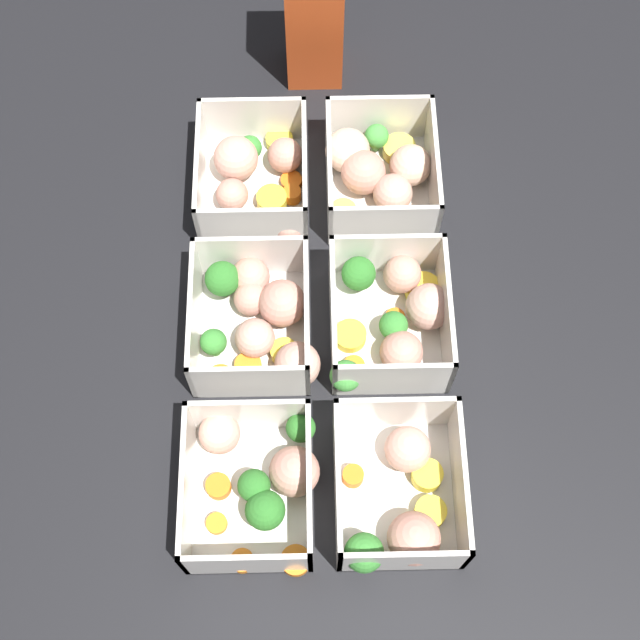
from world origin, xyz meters
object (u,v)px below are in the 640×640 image
(container_far_right, at_px, (401,498))
(juice_carton, at_px, (315,12))
(container_far_center, at_px, (394,316))
(container_near_left, at_px, (256,175))
(container_near_center, at_px, (259,319))
(container_far_left, at_px, (378,172))
(container_near_right, at_px, (259,480))

(container_far_right, xyz_separation_m, juice_carton, (-0.55, -0.07, 0.07))
(container_far_right, relative_size, juice_carton, 0.80)
(container_far_center, bearing_deg, container_far_right, -1.08)
(container_near_left, xyz_separation_m, container_far_right, (0.37, 0.14, 0.00))
(container_near_center, xyz_separation_m, container_far_left, (-0.18, 0.13, -0.00))
(container_far_right, bearing_deg, container_far_left, -179.24)
(juice_carton, bearing_deg, container_near_center, -10.29)
(container_near_left, xyz_separation_m, container_near_right, (0.35, 0.01, 0.00))
(container_near_center, bearing_deg, container_near_right, 0.38)
(container_near_center, height_order, container_far_center, same)
(container_near_left, height_order, container_far_center, same)
(container_near_left, relative_size, juice_carton, 0.82)
(container_near_left, xyz_separation_m, container_far_left, (-0.00, 0.14, 0.00))
(container_near_left, distance_m, container_far_left, 0.14)
(container_near_center, relative_size, container_near_right, 0.96)
(container_near_left, xyz_separation_m, juice_carton, (-0.17, 0.07, 0.07))
(container_far_right, bearing_deg, container_near_left, -158.92)
(container_far_right, bearing_deg, container_near_center, -144.29)
(juice_carton, bearing_deg, container_far_right, 7.70)
(container_far_center, height_order, container_far_right, same)
(container_far_center, relative_size, juice_carton, 0.81)
(container_near_left, relative_size, container_near_center, 1.04)
(container_far_right, bearing_deg, container_far_center, 178.92)
(container_far_right, bearing_deg, container_near_right, -98.36)
(container_near_center, height_order, container_far_left, same)
(container_near_center, bearing_deg, container_far_center, 90.43)
(container_near_left, height_order, container_near_right, same)
(container_near_left, height_order, container_near_center, same)
(container_far_left, distance_m, juice_carton, 0.20)
(container_near_right, bearing_deg, container_near_left, -178.90)
(container_near_left, distance_m, container_near_right, 0.35)
(container_near_center, xyz_separation_m, container_far_right, (0.19, 0.14, 0.00))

